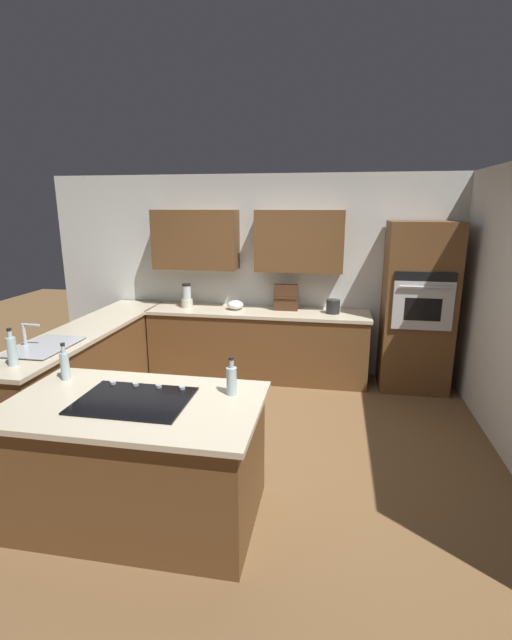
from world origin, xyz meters
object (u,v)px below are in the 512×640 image
Objects in this scene: cooktop at (134,400)px; dish_soap_bottle at (12,351)px; oil_bottle at (65,365)px; second_bottle at (232,380)px; sink_unit at (44,346)px; kettle at (333,307)px; spice_rack at (286,297)px; wall_oven at (417,308)px; blender at (187,297)px; mixing_bowl at (235,305)px.

cooktop is 1.39m from dish_soap_bottle.
oil_bottle reaches higher than second_bottle.
sink_unit is 0.96m from oil_bottle.
dish_soap_bottle is at bearing 96.95° from sink_unit.
kettle is 0.53× the size of dish_soap_bottle.
spice_rack is at bearing -6.28° from kettle.
wall_oven is at bearing -139.77° from oil_bottle.
oil_bottle reaches higher than sink_unit.
spice_rack reaches higher than cooktop.
oil_bottle is at bearing 87.54° from blender.
sink_unit is 3.28m from kettle.
cooktop is 4.37× the size of kettle.
spice_rack is (1.60, -0.08, 0.05)m from wall_oven.
sink_unit is at bearing 43.22° from spice_rack.
wall_oven is 3.66m from cooktop.
blender is at bearing -112.42° from sink_unit.
spice_rack is 3.16m from dish_soap_bottle.
wall_oven reaches higher than spice_rack.
dish_soap_bottle is at bearing 42.10° from kettle.
blender is 1.08× the size of oil_bottle.
spice_rack reaches higher than oil_bottle.
cooktop is 0.69m from second_bottle.
mixing_bowl is 1.25m from kettle.
blender is (0.58, -2.84, 0.13)m from cooktop.
wall_oven is 6.40× the size of blender.
dish_soap_bottle is at bearing 50.30° from spice_rack.
mixing_bowl is at bearing -120.06° from dish_soap_bottle.
mixing_bowl reaches higher than cooktop.
kettle is at bearing -128.09° from oil_bottle.
kettle reaches higher than cooktop.
oil_bottle is at bearing 61.80° from spice_rack.
cooktop is 2.71× the size of second_bottle.
blender is at bearing -92.46° from oil_bottle.
kettle is at bearing 173.72° from spice_rack.
blender reaches higher than cooktop.
second_bottle is at bearing -160.36° from cooktop.
spice_rack is at bearing -174.20° from mixing_bowl.
cooktop is 3.54× the size of mixing_bowl.
oil_bottle is at bearing 134.63° from sink_unit.
kettle is at bearing -104.65° from second_bottle.
spice_rack is (-2.08, -1.95, 0.15)m from sink_unit.
dish_soap_bottle is (-0.06, 0.48, 0.12)m from sink_unit.
spice_rack reaches higher than kettle.
second_bottle reaches higher than cooktop.
dish_soap_bottle is 1.16× the size of second_bottle.
sink_unit is at bearing 67.58° from blender.
dish_soap_bottle is at bearing 32.98° from wall_oven.
second_bottle reaches higher than sink_unit.
mixing_bowl is at bearing 180.00° from blender.
mixing_bowl is at bearing -106.51° from oil_bottle.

